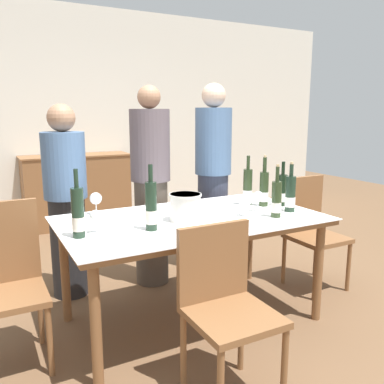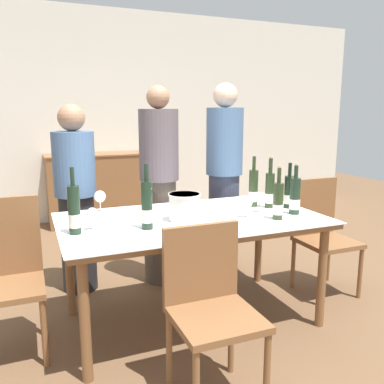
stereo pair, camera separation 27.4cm
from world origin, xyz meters
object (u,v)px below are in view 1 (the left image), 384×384
Objects in this scene: wine_bottle_0 at (248,188)px; person_guest_right at (213,178)px; wine_bottle_3 at (78,214)px; wine_bottle_5 at (290,195)px; wine_glass_0 at (96,199)px; person_guest_left at (151,187)px; wine_glass_4 at (245,202)px; wine_glass_3 at (258,197)px; ice_bucket at (185,206)px; wine_bottle_4 at (264,189)px; wine_bottle_1 at (276,200)px; wine_bottle_2 at (282,191)px; person_host at (66,203)px; wine_bottle_6 at (151,207)px; chair_left_end at (5,275)px; wine_glass_1 at (191,197)px; chair_near_front at (224,299)px; wine_glass_2 at (95,217)px; chair_right_end at (310,225)px; sideboard_cabinet at (77,190)px; dining_table at (192,227)px.

person_guest_right is at bearing 83.33° from wine_bottle_0.
wine_bottle_3 reaches higher than wine_bottle_5.
person_guest_left is (0.56, 0.35, -0.02)m from wine_glass_0.
wine_glass_4 is at bearing -30.92° from wine_glass_0.
wine_glass_0 is at bearing 156.44° from wine_glass_3.
ice_bucket is 1.48× the size of wine_glass_4.
wine_bottle_1 is at bearing -113.27° from wine_bottle_4.
wine_bottle_0 is 0.13m from wine_bottle_4.
person_guest_left is at bearing -176.84° from person_guest_right.
wine_bottle_2 is 1.09m from person_guest_left.
wine_bottle_2 is 2.34× the size of wine_glass_4.
person_guest_right reaches higher than person_host.
person_guest_left is at bearing 116.90° from wine_bottle_1.
wine_bottle_6 is at bearing -112.10° from person_guest_left.
person_guest_left is at bearing 29.24° from chair_left_end.
wine_glass_1 reaches higher than wine_glass_4.
ice_bucket is 1.38× the size of wine_glass_0.
person_guest_left is (-0.55, 0.61, -0.05)m from wine_bottle_0.
wine_bottle_4 is 1.25m from wine_glass_0.
person_guest_left reaches higher than chair_left_end.
chair_near_front is (-0.72, -0.68, -0.34)m from wine_glass_3.
wine_glass_2 is at bearing -165.61° from wine_glass_1.
person_guest_right is at bearing 61.15° from chair_near_front.
wine_bottle_6 is (-0.92, -0.29, 0.01)m from wine_bottle_0.
ice_bucket reaches higher than wine_glass_0.
wine_bottle_4 reaches higher than wine_glass_3.
person_guest_left is (-0.70, 0.93, -0.04)m from wine_bottle_5.
wine_bottle_0 is 0.96m from wine_bottle_6.
wine_bottle_1 is 2.34× the size of wine_glass_0.
wine_bottle_3 is 1.29m from wine_glass_3.
person_guest_right reaches higher than chair_left_end.
chair_right_end is at bearing 4.89° from wine_bottle_3.
wine_glass_2 is 0.90m from chair_near_front.
wine_bottle_2 is 0.38× the size of chair_near_front.
wine_bottle_1 is at bearing -41.95° from wine_glass_1.
chair_near_front is (-0.86, -0.80, -0.36)m from wine_bottle_4.
wine_bottle_1 is 1.62m from person_host.
wine_glass_3 is 0.76m from chair_right_end.
wine_glass_0 is at bearing 64.62° from wine_bottle_3.
wine_bottle_0 is 0.40m from wine_bottle_1.
wine_bottle_3 reaches higher than wine_glass_4.
sideboard_cabinet reaches higher than wine_glass_3.
person_guest_right is (1.31, -0.05, 0.10)m from person_host.
dining_table is 1.08m from person_host.
wine_bottle_6 is (-0.88, 0.11, 0.02)m from wine_bottle_1.
person_host is at bearing 157.97° from chair_right_end.
person_host is at bearing 149.47° from wine_bottle_4.
wine_bottle_4 reaches higher than wine_glass_2.
wine_bottle_1 is at bearing 33.96° from chair_near_front.
wine_glass_1 is 0.09× the size of person_guest_left.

